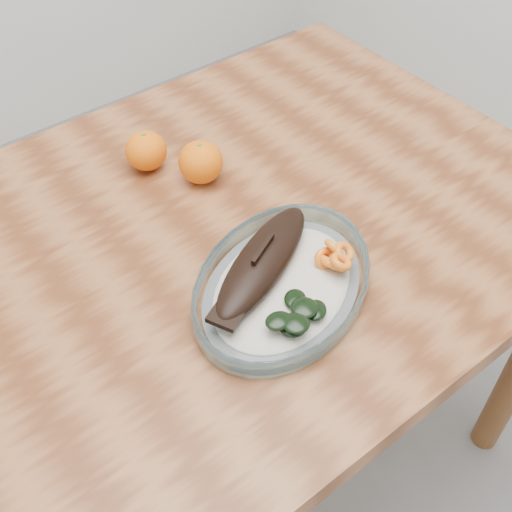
% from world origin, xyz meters
% --- Properties ---
extents(ground, '(3.00, 3.00, 0.00)m').
position_xyz_m(ground, '(0.00, 0.00, 0.00)').
color(ground, slate).
rests_on(ground, ground).
extents(dining_table, '(1.20, 0.80, 0.75)m').
position_xyz_m(dining_table, '(0.00, 0.00, 0.65)').
color(dining_table, '#5E2F16').
rests_on(dining_table, ground).
extents(plated_meal, '(0.73, 0.73, 0.08)m').
position_xyz_m(plated_meal, '(0.03, -0.15, 0.77)').
color(plated_meal, white).
rests_on(plated_meal, dining_table).
extents(orange_left, '(0.07, 0.07, 0.07)m').
position_xyz_m(orange_left, '(0.03, 0.20, 0.78)').
color(orange_left, '#FF6E05').
rests_on(orange_left, dining_table).
extents(orange_right, '(0.07, 0.07, 0.07)m').
position_xyz_m(orange_right, '(0.08, 0.11, 0.79)').
color(orange_right, '#FF6E05').
rests_on(orange_right, dining_table).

